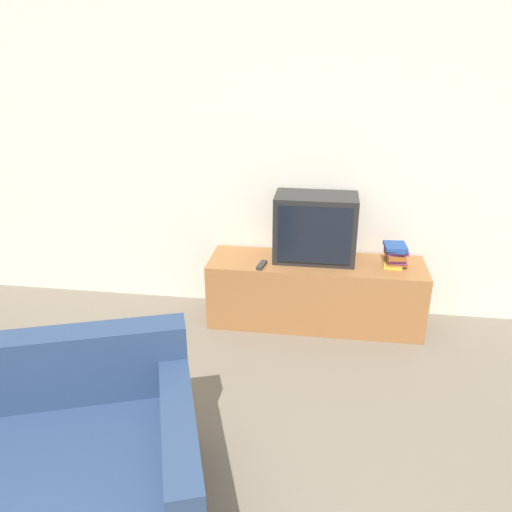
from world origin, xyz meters
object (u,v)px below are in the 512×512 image
Objects in this scene: tv_stand at (315,292)px; book_stack at (395,255)px; remote_on_stand at (262,265)px; television at (315,228)px.

book_stack is at bearing 0.92° from tv_stand.
book_stack reaches higher than remote_on_stand.
book_stack is at bearing 8.91° from remote_on_stand.
tv_stand is at bearing -69.29° from television.
television reaches higher than tv_stand.
television is 0.63m from book_stack.
remote_on_stand is at bearing -171.09° from book_stack.
tv_stand is 0.51m from remote_on_stand.
book_stack is (0.60, -0.05, -0.17)m from television.
remote_on_stand is at bearing -151.47° from television.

